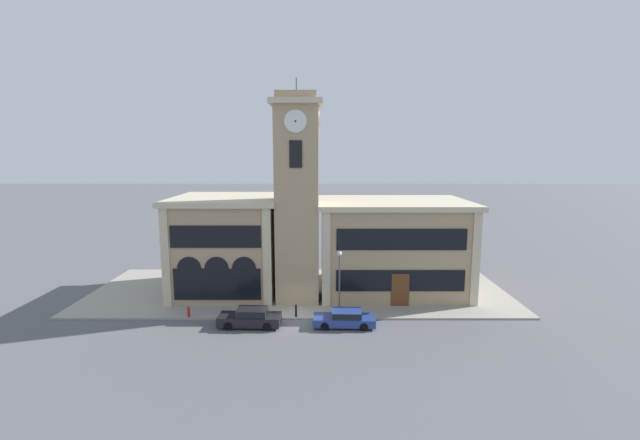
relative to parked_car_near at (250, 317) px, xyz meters
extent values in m
plane|color=#56565B|center=(3.33, 1.24, -0.74)|extent=(300.00, 300.00, 0.00)
cube|color=gray|center=(3.33, 8.38, -0.67)|extent=(38.90, 14.28, 0.15)
cube|color=tan|center=(3.33, 5.91, 7.76)|extent=(3.68, 3.68, 17.01)
cube|color=beige|center=(3.33, 5.91, 16.49)|extent=(4.38, 4.38, 0.45)
cube|color=tan|center=(3.33, 5.91, 17.01)|extent=(3.39, 3.39, 0.60)
cylinder|color=#4C4C51|center=(3.33, 5.91, 17.91)|extent=(0.10, 0.10, 1.20)
cylinder|color=silver|center=(3.33, 4.02, 14.86)|extent=(1.81, 0.10, 1.81)
cylinder|color=black|center=(3.33, 3.95, 14.86)|extent=(0.15, 0.04, 0.15)
cylinder|color=silver|center=(5.22, 5.91, 14.86)|extent=(0.10, 1.81, 1.81)
cylinder|color=black|center=(5.29, 5.91, 14.86)|extent=(0.04, 0.15, 0.15)
cube|color=black|center=(3.33, 4.03, 12.25)|extent=(1.03, 0.10, 2.20)
cube|color=tan|center=(-3.44, 8.79, 3.55)|extent=(9.26, 9.44, 8.58)
cube|color=beige|center=(-3.44, 8.79, 8.06)|extent=(9.96, 10.14, 0.45)
cube|color=beige|center=(-7.72, 4.01, 3.55)|extent=(0.70, 0.16, 8.58)
cube|color=beige|center=(0.84, 4.01, 3.55)|extent=(0.70, 0.16, 8.58)
cube|color=black|center=(-3.44, 4.03, 5.43)|extent=(7.59, 0.10, 1.89)
cube|color=black|center=(-3.44, 4.03, 1.31)|extent=(7.41, 0.10, 2.75)
cylinder|color=black|center=(-5.75, 4.02, 2.69)|extent=(2.04, 0.06, 2.04)
cylinder|color=black|center=(-3.44, 4.02, 2.69)|extent=(2.04, 0.06, 2.04)
cylinder|color=black|center=(-1.12, 4.02, 2.69)|extent=(2.04, 0.06, 2.04)
cube|color=tan|center=(12.13, 8.79, 3.38)|extent=(13.31, 9.44, 8.25)
cube|color=beige|center=(12.13, 8.79, 7.73)|extent=(14.01, 10.14, 0.45)
cube|color=beige|center=(5.82, 4.01, 3.38)|extent=(0.70, 0.16, 8.25)
cube|color=beige|center=(18.43, 4.01, 3.38)|extent=(0.70, 0.16, 8.25)
cube|color=black|center=(12.13, 4.03, 5.20)|extent=(10.91, 0.10, 1.82)
cube|color=#5B3319|center=(12.13, 4.02, 0.74)|extent=(1.50, 0.12, 2.97)
cube|color=black|center=(12.13, 4.03, 1.63)|extent=(10.91, 0.10, 1.85)
cube|color=black|center=(-0.06, 0.00, -0.20)|extent=(4.76, 1.91, 0.72)
cube|color=black|center=(0.13, 0.00, 0.42)|extent=(2.31, 1.65, 0.52)
cube|color=black|center=(0.13, 0.00, 0.42)|extent=(2.22, 1.68, 0.39)
cylinder|color=black|center=(-1.55, -0.71, -0.41)|extent=(0.68, 0.24, 0.67)
cylinder|color=black|center=(-1.49, 0.82, -0.41)|extent=(0.68, 0.24, 0.67)
cylinder|color=black|center=(1.37, -0.81, -0.41)|extent=(0.68, 0.24, 0.67)
cylinder|color=black|center=(1.42, 0.71, -0.41)|extent=(0.68, 0.24, 0.67)
cube|color=navy|center=(7.13, 0.00, -0.26)|extent=(4.74, 1.92, 0.61)
cube|color=navy|center=(7.32, 0.00, 0.29)|extent=(2.30, 1.66, 0.50)
cube|color=black|center=(7.32, 0.00, 0.29)|extent=(2.21, 1.69, 0.38)
cylinder|color=black|center=(5.65, -0.71, -0.43)|extent=(0.65, 0.24, 0.64)
cylinder|color=black|center=(5.71, 0.82, -0.43)|extent=(0.65, 0.24, 0.64)
cylinder|color=black|center=(8.56, -0.82, -0.43)|extent=(0.65, 0.24, 0.64)
cylinder|color=black|center=(8.61, 0.72, -0.43)|extent=(0.65, 0.24, 0.64)
cylinder|color=#4C4C51|center=(6.84, 1.68, 1.89)|extent=(0.12, 0.12, 4.97)
sphere|color=silver|center=(6.84, 1.68, 4.56)|extent=(0.36, 0.36, 0.36)
cylinder|color=black|center=(3.39, 1.56, -0.14)|extent=(0.18, 0.18, 0.90)
sphere|color=black|center=(3.39, 1.56, 0.39)|extent=(0.16, 0.16, 0.16)
cylinder|color=red|center=(-5.18, 1.53, -0.24)|extent=(0.22, 0.22, 0.70)
sphere|color=red|center=(-5.18, 1.53, 0.18)|extent=(0.19, 0.19, 0.19)
camera|label=1|loc=(5.30, -30.95, 12.37)|focal=24.00mm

